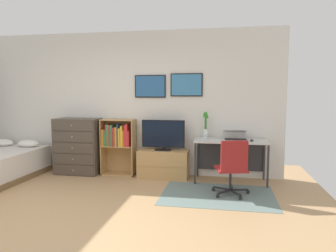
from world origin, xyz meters
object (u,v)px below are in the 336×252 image
(dresser, at_px, (78,146))
(computer_mouse, at_px, (252,140))
(wine_glass, at_px, (206,132))
(desk, at_px, (231,147))
(laptop, at_px, (235,136))
(bamboo_vase, at_px, (206,124))
(office_chair, at_px, (232,166))
(tv_stand, at_px, (163,164))
(bookshelf, at_px, (118,141))
(television, at_px, (163,135))

(dresser, height_order, computer_mouse, dresser)
(wine_glass, bearing_deg, desk, 15.63)
(laptop, distance_m, bamboo_vase, 0.57)
(dresser, distance_m, computer_mouse, 3.23)
(dresser, bearing_deg, bamboo_vase, 2.66)
(laptop, distance_m, wine_glass, 0.51)
(laptop, bearing_deg, office_chair, -99.16)
(dresser, distance_m, bamboo_vase, 2.47)
(dresser, xyz_separation_m, tv_stand, (1.67, 0.02, -0.28))
(office_chair, relative_size, computer_mouse, 8.27)
(laptop, bearing_deg, bookshelf, 174.01)
(bamboo_vase, relative_size, wine_glass, 2.62)
(office_chair, distance_m, laptop, 0.91)
(dresser, relative_size, television, 1.35)
(bamboo_vase, bearing_deg, dresser, -177.34)
(computer_mouse, height_order, wine_glass, wine_glass)
(television, relative_size, wine_glass, 4.38)
(bookshelf, relative_size, tv_stand, 1.15)
(tv_stand, relative_size, computer_mouse, 8.81)
(dresser, xyz_separation_m, office_chair, (2.89, -0.84, -0.07))
(bookshelf, height_order, laptop, bookshelf)
(tv_stand, distance_m, office_chair, 1.50)
(wine_glass, bearing_deg, tv_stand, 171.49)
(bookshelf, distance_m, computer_mouse, 2.45)
(computer_mouse, bearing_deg, laptop, 151.86)
(dresser, distance_m, bookshelf, 0.79)
(desk, distance_m, computer_mouse, 0.40)
(dresser, bearing_deg, computer_mouse, -2.43)
(computer_mouse, bearing_deg, wine_glass, 177.47)
(television, xyz_separation_m, office_chair, (1.22, -0.83, -0.33))
(television, relative_size, computer_mouse, 7.59)
(office_chair, bearing_deg, desk, 77.08)
(computer_mouse, bearing_deg, dresser, 177.57)
(bookshelf, xyz_separation_m, bamboo_vase, (1.65, 0.06, 0.34))
(dresser, relative_size, computer_mouse, 10.24)
(laptop, bearing_deg, dresser, 175.45)
(bookshelf, distance_m, desk, 2.10)
(bamboo_vase, bearing_deg, computer_mouse, -17.45)
(office_chair, bearing_deg, computer_mouse, 51.15)
(bamboo_vase, bearing_deg, tv_stand, -172.64)
(bamboo_vase, bearing_deg, laptop, -11.47)
(bookshelf, height_order, television, television)
(computer_mouse, bearing_deg, bamboo_vase, 162.55)
(office_chair, height_order, laptop, laptop)
(bookshelf, height_order, wine_glass, bookshelf)
(tv_stand, bearing_deg, desk, 0.04)
(tv_stand, height_order, desk, desk)
(television, xyz_separation_m, computer_mouse, (1.55, -0.13, -0.03))
(bookshelf, relative_size, wine_glass, 5.87)
(bookshelf, bearing_deg, wine_glass, -5.41)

